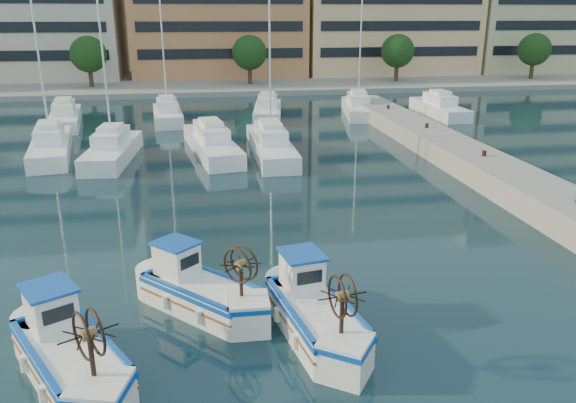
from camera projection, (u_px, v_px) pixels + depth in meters
The scene contains 6 objects.
ground at pixel (290, 334), 15.84m from camera, with size 300.00×300.00×0.00m, color #18343F.
quay at pixel (547, 201), 25.09m from camera, with size 3.00×60.00×1.20m, color gray.
yacht_marina at pixel (202, 129), 41.12m from camera, with size 40.85×22.82×11.50m.
fishing_boat_a at pixel (68, 352), 13.73m from camera, with size 3.53×4.40×2.67m.
fishing_boat_b at pixel (199, 289), 16.92m from camera, with size 3.83×3.91×2.51m.
fishing_boat_c at pixel (314, 310), 15.64m from camera, with size 2.39×4.31×2.62m.
Camera 1 is at (-2.25, -13.63, 8.61)m, focal length 35.00 mm.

